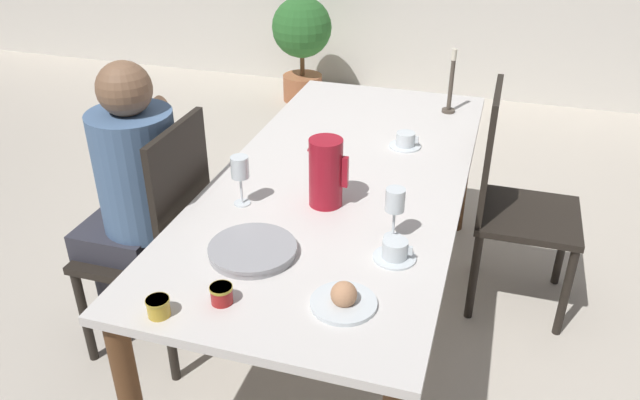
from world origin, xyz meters
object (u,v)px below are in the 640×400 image
(serving_tray, at_px, (253,250))
(jam_jar_red, at_px, (221,293))
(chair_person_side, at_px, (160,238))
(teacup_near_person, at_px, (395,251))
(jam_jar_amber, at_px, (158,306))
(potted_plant, at_px, (302,38))
(red_pitcher, at_px, (326,172))
(teacup_across, at_px, (405,141))
(bread_plate, at_px, (344,299))
(candlestick_tall, at_px, (451,89))
(person_seated, at_px, (133,188))
(wine_glass_water, at_px, (240,170))
(chair_opposite, at_px, (512,198))
(wine_glass_juice, at_px, (395,203))

(serving_tray, relative_size, jam_jar_red, 4.26)
(chair_person_side, height_order, teacup_near_person, chair_person_side)
(teacup_near_person, relative_size, jam_jar_amber, 2.07)
(potted_plant, bearing_deg, jam_jar_red, -75.03)
(red_pitcher, distance_m, potted_plant, 3.00)
(teacup_across, distance_m, jam_jar_amber, 1.31)
(bread_plate, relative_size, jam_jar_red, 2.89)
(jam_jar_red, height_order, candlestick_tall, candlestick_tall)
(person_seated, distance_m, jam_jar_amber, 0.79)
(chair_person_side, relative_size, jam_jar_amber, 15.57)
(red_pitcher, relative_size, teacup_across, 1.84)
(wine_glass_water, bearing_deg, bread_plate, -41.72)
(red_pitcher, relative_size, jam_jar_red, 3.81)
(wine_glass_water, relative_size, jam_jar_amber, 2.84)
(person_seated, bearing_deg, teacup_across, -56.23)
(chair_person_side, distance_m, bread_plate, 0.97)
(teacup_across, distance_m, serving_tray, 0.95)
(person_seated, xyz_separation_m, jam_jar_red, (0.61, -0.54, 0.05))
(wine_glass_water, bearing_deg, chair_opposite, 38.23)
(red_pitcher, relative_size, bread_plate, 1.32)
(wine_glass_water, bearing_deg, teacup_across, 54.25)
(wine_glass_water, xyz_separation_m, teacup_across, (0.45, 0.63, -0.11))
(serving_tray, bearing_deg, teacup_near_person, 14.08)
(wine_glass_juice, bearing_deg, red_pitcher, 151.25)
(wine_glass_juice, height_order, candlestick_tall, candlestick_tall)
(chair_opposite, bearing_deg, person_seated, -63.10)
(chair_person_side, relative_size, teacup_near_person, 7.53)
(wine_glass_water, relative_size, teacup_near_person, 1.37)
(chair_opposite, xyz_separation_m, jam_jar_amber, (-0.88, -1.32, 0.24))
(wine_glass_water, xyz_separation_m, jam_jar_red, (0.16, -0.51, -0.10))
(wine_glass_juice, xyz_separation_m, jam_jar_red, (-0.38, -0.45, -0.10))
(candlestick_tall, bearing_deg, bread_plate, -93.81)
(person_seated, height_order, jam_jar_amber, person_seated)
(jam_jar_amber, bearing_deg, candlestick_tall, 71.77)
(teacup_near_person, xyz_separation_m, bread_plate, (-0.09, -0.25, -0.01))
(chair_person_side, relative_size, serving_tray, 3.65)
(chair_person_side, bearing_deg, teacup_near_person, -101.05)
(serving_tray, bearing_deg, wine_glass_juice, 29.08)
(bread_plate, xyz_separation_m, jam_jar_amber, (-0.45, -0.18, 0.01))
(chair_opposite, xyz_separation_m, jam_jar_red, (-0.75, -1.22, 0.24))
(person_seated, distance_m, jam_jar_red, 0.81)
(serving_tray, distance_m, jam_jar_red, 0.24)
(jam_jar_amber, bearing_deg, chair_opposite, 56.27)
(person_seated, height_order, potted_plant, person_seated)
(bread_plate, bearing_deg, chair_person_side, 152.46)
(jam_jar_amber, bearing_deg, person_seated, 126.87)
(teacup_across, relative_size, jam_jar_amber, 2.07)
(chair_person_side, height_order, teacup_across, chair_person_side)
(person_seated, distance_m, candlestick_tall, 1.47)
(wine_glass_juice, bearing_deg, candlestick_tall, 88.08)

